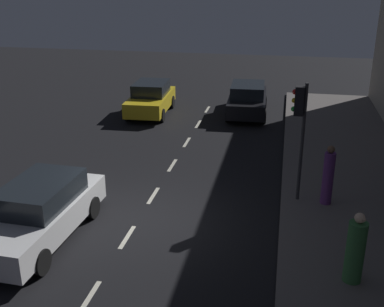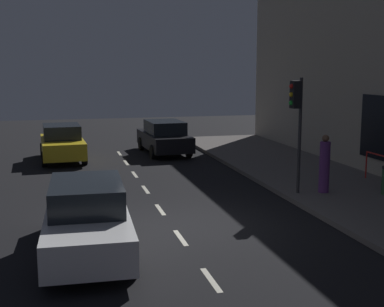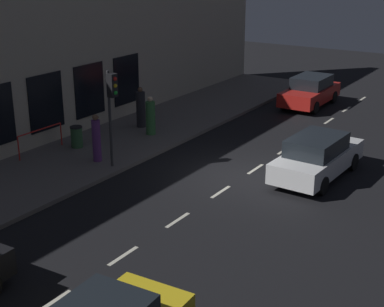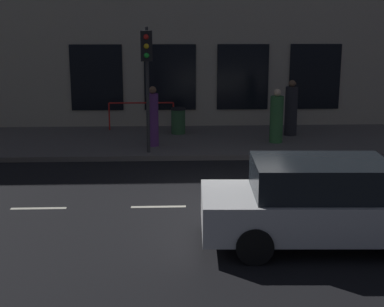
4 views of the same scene
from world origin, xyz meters
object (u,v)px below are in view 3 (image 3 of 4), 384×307
at_px(pedestrian_1, 141,109).
at_px(traffic_light, 112,96).
at_px(pedestrian_0, 96,139).
at_px(trash_bin, 77,137).
at_px(parked_car_0, 317,156).
at_px(pedestrian_2, 151,117).
at_px(parked_car_1, 310,91).

bearing_deg(pedestrian_1, traffic_light, -75.63).
bearing_deg(traffic_light, pedestrian_0, -7.16).
xyz_separation_m(pedestrian_1, trash_bin, (0.41, 3.75, -0.41)).
xyz_separation_m(parked_car_0, pedestrian_2, (7.87, -0.56, 0.13)).
bearing_deg(parked_car_1, pedestrian_1, 59.71).
distance_m(traffic_light, pedestrian_0, 2.07).
xyz_separation_m(parked_car_0, parked_car_1, (4.11, -9.56, -0.00)).
distance_m(parked_car_1, pedestrian_0, 13.31).
height_order(parked_car_0, pedestrian_0, pedestrian_0).
bearing_deg(parked_car_1, trash_bin, 66.36).
distance_m(pedestrian_1, pedestrian_2, 1.27).
bearing_deg(pedestrian_2, parked_car_1, 23.70).
distance_m(parked_car_1, pedestrian_2, 9.75).
height_order(traffic_light, parked_car_1, traffic_light).
distance_m(parked_car_1, pedestrian_1, 9.61).
distance_m(traffic_light, pedestrian_2, 4.61).
distance_m(pedestrian_0, pedestrian_2, 3.88).
bearing_deg(pedestrian_1, trash_bin, -108.85).
xyz_separation_m(parked_car_1, pedestrian_0, (3.41, 12.87, 0.22)).
distance_m(pedestrian_1, trash_bin, 3.80).
relative_size(traffic_light, parked_car_1, 0.83).
height_order(pedestrian_1, pedestrian_2, pedestrian_1).
distance_m(parked_car_1, trash_bin, 13.16).
relative_size(parked_car_1, pedestrian_1, 2.36).
bearing_deg(pedestrian_0, traffic_light, 35.46).
relative_size(pedestrian_0, trash_bin, 2.09).
bearing_deg(parked_car_0, pedestrian_2, 178.18).
bearing_deg(trash_bin, parked_car_1, -113.44).
bearing_deg(traffic_light, pedestrian_2, -71.84).
bearing_deg(pedestrian_2, traffic_light, -115.51).
relative_size(parked_car_1, trash_bin, 4.96).
bearing_deg(pedestrian_0, pedestrian_1, 149.80).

